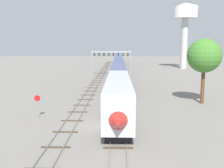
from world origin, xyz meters
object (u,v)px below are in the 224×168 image
object	(u,v)px
stop_sign	(38,103)
water_tower	(185,17)
trackside_tree_left	(204,56)
passenger_train	(119,64)
signal_gantry	(111,57)

from	to	relation	value
stop_sign	water_tower	bearing A→B (deg)	63.36
water_tower	trackside_tree_left	bearing A→B (deg)	-101.65
passenger_train	stop_sign	bearing A→B (deg)	-99.74
passenger_train	water_tower	bearing A→B (deg)	27.74
signal_gantry	water_tower	world-z (taller)	water_tower
stop_sign	signal_gantry	bearing A→B (deg)	80.45
passenger_train	water_tower	world-z (taller)	water_tower
stop_sign	trackside_tree_left	bearing A→B (deg)	20.61
trackside_tree_left	water_tower	bearing A→B (deg)	78.35
signal_gantry	passenger_train	bearing A→B (deg)	79.54
passenger_train	signal_gantry	distance (m)	12.79
passenger_train	water_tower	xyz separation A→B (m)	(26.12, 13.74, 17.42)
water_tower	trackside_tree_left	distance (m)	65.90
signal_gantry	water_tower	xyz separation A→B (m)	(28.37, 25.92, 14.26)
passenger_train	trackside_tree_left	xyz separation A→B (m)	(13.07, -49.60, 4.76)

